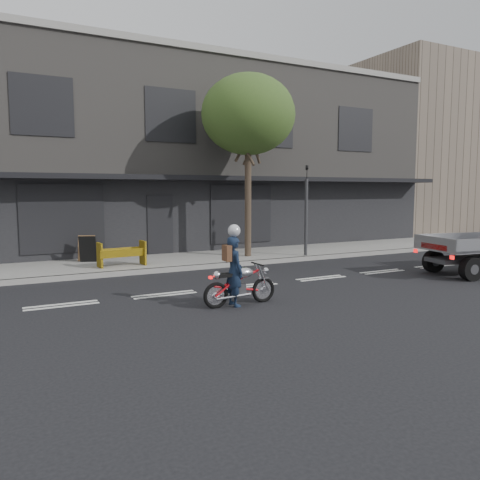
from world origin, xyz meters
name	(u,v)px	position (x,y,z in m)	size (l,w,h in m)	color
ground	(249,286)	(0.00, 0.00, 0.00)	(80.00, 80.00, 0.00)	black
sidewalk	(188,260)	(0.00, 4.70, 0.07)	(32.00, 3.20, 0.15)	gray
kerb	(205,267)	(0.00, 3.10, 0.07)	(32.00, 0.20, 0.15)	gray
building_main	(137,160)	(0.00, 11.30, 4.00)	(26.00, 10.00, 8.00)	slate
building_neighbour	(432,154)	(20.00, 11.30, 5.00)	(14.00, 10.00, 10.00)	brown
street_tree	(248,115)	(2.20, 4.20, 5.28)	(3.40, 3.40, 6.74)	#382B21
traffic_light_pole	(306,215)	(4.20, 3.35, 1.65)	(0.12, 0.12, 3.50)	#2D2D30
motorcycle	(240,284)	(-1.20, -1.78, 0.48)	(1.81, 0.53, 0.93)	black
rider	(234,271)	(-1.35, -1.78, 0.78)	(0.57, 0.37, 1.57)	#142037
construction_barrier	(123,254)	(-2.51, 3.77, 0.56)	(1.48, 0.59, 0.83)	yellow
sandwich_board	(88,249)	(-3.34, 5.34, 0.60)	(0.57, 0.38, 0.90)	black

